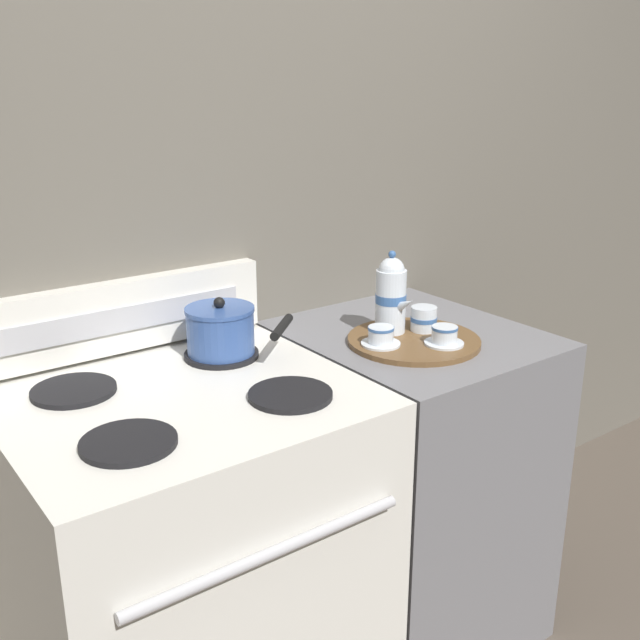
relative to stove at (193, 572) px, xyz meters
The scene contains 10 objects.
wall_back 0.79m from the stove, 50.08° to the left, with size 6.00×0.05×2.20m.
stove is the anchor object (origin of this frame).
control_panel 0.64m from the stove, 90.00° to the left, with size 0.76×0.05×0.18m.
side_counter 0.69m from the stove, ahead, with size 0.60×0.67×0.92m.
saucepan 0.58m from the stove, 38.52° to the left, with size 0.25×0.26×0.14m.
serving_tray 0.79m from the stove, ahead, with size 0.35×0.35×0.01m.
teapot 0.85m from the stove, ahead, with size 0.08×0.13×0.22m.
teacup_left 0.73m from the stove, ahead, with size 0.10×0.10×0.05m.
teacup_right 0.84m from the stove, 11.83° to the right, with size 0.10×0.10×0.05m.
creamer_jug 0.86m from the stove, ahead, with size 0.07×0.07×0.07m.
Camera 1 is at (-0.95, -1.39, 1.59)m, focal length 42.00 mm.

